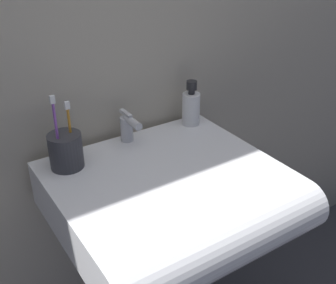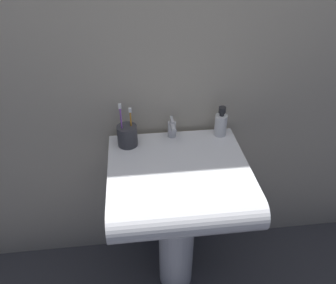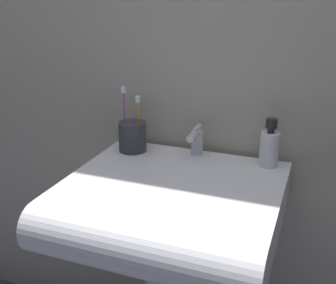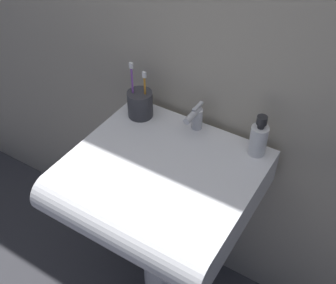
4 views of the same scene
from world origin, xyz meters
The scene contains 5 objects.
sink_pedestal centered at (0.00, 0.00, 0.33)m, with size 0.17×0.17×0.65m, color white.
sink_basin centered at (0.00, -0.05, 0.71)m, with size 0.57×0.54×0.13m.
faucet centered at (0.00, 0.19, 0.83)m, with size 0.04×0.10×0.09m.
toothbrush_cup centered at (-0.20, 0.16, 0.83)m, with size 0.09×0.09×0.21m.
soap_bottle centered at (0.22, 0.19, 0.84)m, with size 0.05×0.05×0.14m.
Camera 4 is at (0.50, -0.78, 1.67)m, focal length 45.00 mm.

